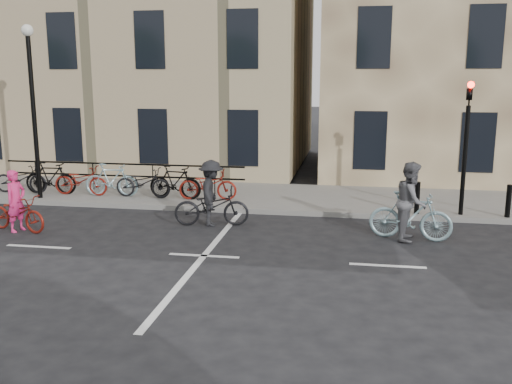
% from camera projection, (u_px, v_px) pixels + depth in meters
% --- Properties ---
extents(ground, '(120.00, 120.00, 0.00)m').
position_uv_depth(ground, '(204.00, 256.00, 12.70)').
color(ground, black).
rests_on(ground, ground).
extents(sidewalk, '(46.00, 4.00, 0.15)m').
position_uv_depth(sidewalk, '(135.00, 192.00, 19.14)').
color(sidewalk, slate).
rests_on(sidewalk, ground).
extents(building_east, '(14.00, 10.00, 12.00)m').
position_uv_depth(building_east, '(507.00, 18.00, 22.50)').
color(building_east, '#876F51').
rests_on(building_east, sidewalk).
extents(building_west, '(20.00, 10.00, 10.00)m').
position_uv_depth(building_west, '(83.00, 47.00, 25.69)').
color(building_west, tan).
rests_on(building_west, sidewalk).
extents(traffic_light, '(0.18, 0.30, 3.90)m').
position_uv_depth(traffic_light, '(467.00, 132.00, 15.36)').
color(traffic_light, black).
rests_on(traffic_light, sidewalk).
extents(lamp_post, '(0.36, 0.36, 5.28)m').
position_uv_depth(lamp_post, '(32.00, 90.00, 17.32)').
color(lamp_post, black).
rests_on(lamp_post, sidewalk).
extents(bollard_east, '(0.14, 0.14, 0.90)m').
position_uv_depth(bollard_east, '(417.00, 198.00, 15.84)').
color(bollard_east, black).
rests_on(bollard_east, sidewalk).
extents(bollard_west, '(0.14, 0.14, 0.90)m').
position_uv_depth(bollard_west, '(508.00, 201.00, 15.45)').
color(bollard_west, black).
rests_on(bollard_west, sidewalk).
extents(parked_bikes, '(8.30, 1.23, 1.05)m').
position_uv_depth(parked_bikes, '(112.00, 181.00, 18.15)').
color(parked_bikes, black).
rests_on(parked_bikes, sidewalk).
extents(cyclist_pink, '(1.89, 1.04, 1.59)m').
position_uv_depth(cyclist_pink, '(17.00, 210.00, 14.61)').
color(cyclist_pink, maroon).
rests_on(cyclist_pink, ground).
extents(cyclist_grey, '(2.06, 1.05, 1.92)m').
position_uv_depth(cyclist_grey, '(411.00, 209.00, 13.80)').
color(cyclist_grey, '#8BAEB6').
rests_on(cyclist_grey, ground).
extents(cyclist_dark, '(2.07, 1.24, 1.76)m').
position_uv_depth(cyclist_dark, '(211.00, 200.00, 15.14)').
color(cyclist_dark, black).
rests_on(cyclist_dark, ground).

